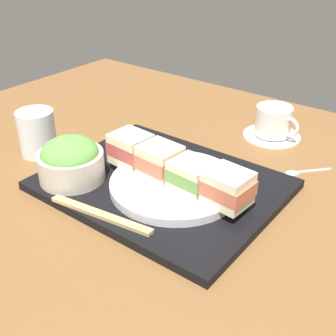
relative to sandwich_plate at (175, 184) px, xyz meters
The scene contains 12 objects.
ground_plane 9.36cm from the sandwich_plate, 122.82° to the left, with size 140.00×100.00×3.00cm, color brown.
serving_tray 3.79cm from the sandwich_plate, behind, with size 42.22×33.38×1.64cm, color black.
sandwich_plate is the anchor object (origin of this frame).
sandwich_nearmost 11.59cm from the sandwich_plate, behind, with size 7.92×6.78×5.90cm.
sandwich_inner_near 5.18cm from the sandwich_plate, behind, with size 7.51×7.20×5.76cm.
sandwich_inner_far 4.95cm from the sandwich_plate, ahead, with size 7.83×6.88×5.11cm.
sandwich_farmost 11.57cm from the sandwich_plate, ahead, with size 7.95×6.82×5.76cm.
salad_bowl 19.91cm from the sandwich_plate, 152.21° to the right, with size 12.27×12.27×8.34cm.
chopsticks_pair 15.33cm from the sandwich_plate, 108.09° to the right, with size 19.94×4.13×0.70cm.
coffee_cup 33.90cm from the sandwich_plate, 84.86° to the left, with size 13.52×13.24×7.42cm.
drinking_glass 33.74cm from the sandwich_plate, behind, with size 7.88×7.88×9.71cm, color silver.
teaspoon 26.31cm from the sandwich_plate, 56.02° to the left, with size 7.44×8.21×0.80cm.
Camera 1 is at (44.73, -61.50, 44.50)cm, focal length 46.78 mm.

